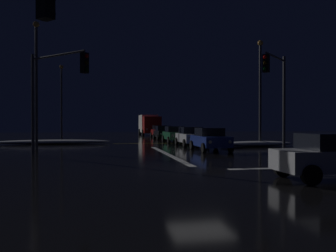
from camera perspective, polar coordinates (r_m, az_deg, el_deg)
ground at (r=14.84m, az=5.07°, el=-7.14°), size 120.00×120.00×0.10m
stop_line_north at (r=22.11m, az=-0.08°, el=-4.47°), size 0.35×12.77×0.01m
centre_line_ns at (r=33.56m, az=-3.57°, el=-2.76°), size 22.00×0.15×0.01m
snow_bank_left_curb at (r=33.96m, az=-17.70°, el=-2.41°), size 10.13×1.50×0.40m
snow_bank_right_curb at (r=29.94m, az=13.80°, el=-2.75°), size 6.14×1.50×0.45m
sedan_blue at (r=24.89m, az=6.66°, el=-2.07°), size 2.02×4.33×1.57m
sedan_white at (r=30.01m, az=3.65°, el=-1.62°), size 2.02×4.33×1.57m
sedan_green at (r=35.15m, az=1.12°, el=-1.30°), size 2.02×4.33×1.57m
sedan_black at (r=41.18m, az=-0.68°, el=-1.03°), size 2.02×4.33×1.57m
sedan_red at (r=46.75m, az=-1.31°, el=-0.85°), size 2.02×4.33×1.57m
box_truck at (r=53.89m, az=-3.00°, el=0.30°), size 2.68×8.28×3.08m
traffic_signal_nw at (r=21.00m, az=-17.55°, el=6.47°), size 3.41×3.41×5.92m
traffic_signal_ne at (r=23.74m, az=16.83°, el=6.26°), size 2.76×2.76×6.30m
streetlamp_left_far at (r=43.64m, az=-16.46°, el=4.52°), size 0.44×0.44×8.60m
streetlamp_left_near at (r=27.89m, az=-20.06°, el=7.45°), size 0.44×0.44×9.22m
streetlamp_right_near at (r=30.15m, az=14.36°, el=6.28°), size 0.44×0.44×8.55m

